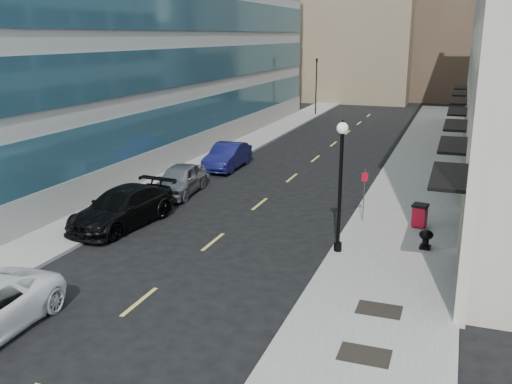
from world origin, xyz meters
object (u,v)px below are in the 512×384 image
Objects in this scene: traffic_signal at (317,62)px; trash_bin at (420,215)px; sign_post at (364,188)px; car_black_pickup at (122,208)px; lamppost at (341,175)px; urn_planter at (426,237)px; car_silver_sedan at (180,180)px; car_blue_sedan at (227,156)px.

trash_bin is at bearing -68.93° from traffic_signal.
sign_post is (-2.53, -0.11, 1.03)m from trash_bin.
traffic_signal is 39.72m from car_black_pickup.
car_black_pickup is at bearing 178.98° from lamppost.
traffic_signal reaches higher than car_black_pickup.
traffic_signal is 1.31× the size of lamppost.
traffic_signal reaches higher than sign_post.
sign_post reaches higher than car_black_pickup.
urn_planter is (0.45, -2.72, -0.09)m from trash_bin.
traffic_signal is 6.57× the size of trash_bin.
lamppost is at bearing -36.66° from car_silver_sedan.
traffic_signal is 37.44m from sign_post.
trash_bin is (13.65, -35.42, -5.00)m from traffic_signal.
car_silver_sedan reaches higher than trash_bin.
sign_post reaches higher than trash_bin.
car_silver_sedan is 14.13m from urn_planter.
sign_post is (10.42, -1.86, 0.93)m from car_silver_sedan.
car_silver_sedan is (0.70, -33.67, -4.89)m from traffic_signal.
sign_post is (10.33, -8.53, 0.92)m from car_blue_sedan.
traffic_signal is 1.38× the size of car_blue_sedan.
trash_bin is at bearing -16.12° from sign_post.
car_silver_sedan is at bearing 151.34° from sign_post.
trash_bin is at bearing 55.71° from lamppost.
car_black_pickup is 1.23× the size of car_silver_sedan.
car_blue_sedan is 0.95× the size of lamppost.
sign_post reaches higher than car_blue_sedan.
urn_planter is at bearing -24.71° from car_silver_sedan.
lamppost is 4.47m from urn_planter.
traffic_signal is 1.44× the size of car_silver_sedan.
car_blue_sedan is 4.75× the size of trash_bin.
car_black_pickup is at bearing -178.06° from sign_post.
traffic_signal is 34.03m from car_silver_sedan.
sign_post is 3.17× the size of urn_planter.
trash_bin is 1.35× the size of urn_planter.
lamppost reaches higher than sign_post.
lamppost is at bearing -53.20° from car_blue_sedan.
urn_planter is (13.31, -11.14, -0.20)m from car_blue_sedan.
urn_planter is at bearing -41.61° from car_blue_sedan.
car_blue_sedan is (0.79, -27.00, -4.89)m from traffic_signal.
car_silver_sedan is 0.96× the size of car_blue_sedan.
car_blue_sedan reaches higher than car_silver_sedan.
lamppost is at bearing -113.03° from sign_post.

